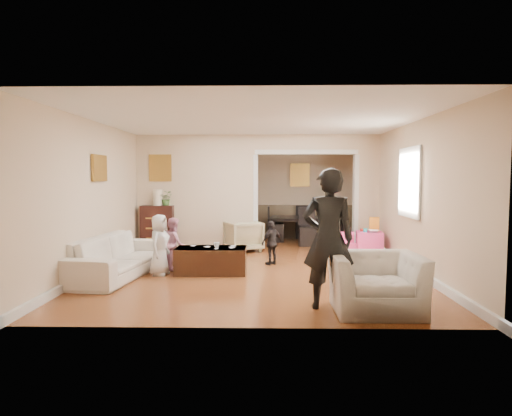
{
  "coord_description": "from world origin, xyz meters",
  "views": [
    {
      "loc": [
        0.17,
        -8.12,
        1.64
      ],
      "look_at": [
        0.0,
        0.2,
        1.05
      ],
      "focal_mm": 30.45,
      "sensor_mm": 36.0,
      "label": 1
    }
  ],
  "objects_px": {
    "sofa": "(118,256)",
    "armchair_front": "(376,283)",
    "armchair_back": "(243,236)",
    "child_kneel_a": "(159,245)",
    "table_lamp": "(158,197)",
    "cyan_cup": "(365,230)",
    "coffee_table": "(211,260)",
    "child_kneel_b": "(174,244)",
    "dining_table": "(305,229)",
    "adult_person": "(328,239)",
    "play_table": "(369,244)",
    "child_toddler": "(272,243)",
    "dresser": "(158,227)",
    "coffee_cup": "(217,245)"
  },
  "relations": [
    {
      "from": "armchair_back",
      "to": "child_toddler",
      "type": "xyz_separation_m",
      "value": [
        0.61,
        -1.49,
        0.08
      ]
    },
    {
      "from": "table_lamp",
      "to": "coffee_table",
      "type": "xyz_separation_m",
      "value": [
        1.52,
        -2.47,
        -0.96
      ]
    },
    {
      "from": "armchair_back",
      "to": "dresser",
      "type": "distance_m",
      "value": 1.98
    },
    {
      "from": "armchair_front",
      "to": "dresser",
      "type": "bearing_deg",
      "value": 130.01
    },
    {
      "from": "adult_person",
      "to": "armchair_front",
      "type": "bearing_deg",
      "value": 172.19
    },
    {
      "from": "sofa",
      "to": "table_lamp",
      "type": "distance_m",
      "value": 2.83
    },
    {
      "from": "table_lamp",
      "to": "child_kneel_a",
      "type": "height_order",
      "value": "table_lamp"
    },
    {
      "from": "coffee_cup",
      "to": "sofa",
      "type": "bearing_deg",
      "value": -173.5
    },
    {
      "from": "armchair_front",
      "to": "adult_person",
      "type": "bearing_deg",
      "value": 170.5
    },
    {
      "from": "child_kneel_a",
      "to": "child_toddler",
      "type": "distance_m",
      "value": 2.1
    },
    {
      "from": "coffee_cup",
      "to": "cyan_cup",
      "type": "relative_size",
      "value": 1.29
    },
    {
      "from": "dresser",
      "to": "play_table",
      "type": "relative_size",
      "value": 1.92
    },
    {
      "from": "sofa",
      "to": "play_table",
      "type": "xyz_separation_m",
      "value": [
        4.63,
        1.96,
        -0.08
      ]
    },
    {
      "from": "sofa",
      "to": "adult_person",
      "type": "distance_m",
      "value": 3.7
    },
    {
      "from": "sofa",
      "to": "child_toddler",
      "type": "height_order",
      "value": "child_toddler"
    },
    {
      "from": "table_lamp",
      "to": "child_kneel_b",
      "type": "height_order",
      "value": "table_lamp"
    },
    {
      "from": "sofa",
      "to": "play_table",
      "type": "distance_m",
      "value": 5.03
    },
    {
      "from": "armchair_back",
      "to": "table_lamp",
      "type": "height_order",
      "value": "table_lamp"
    },
    {
      "from": "sofa",
      "to": "armchair_front",
      "type": "distance_m",
      "value": 4.21
    },
    {
      "from": "cyan_cup",
      "to": "coffee_table",
      "type": "bearing_deg",
      "value": -150.89
    },
    {
      "from": "armchair_back",
      "to": "dresser",
      "type": "xyz_separation_m",
      "value": [
        -1.96,
        0.22,
        0.17
      ]
    },
    {
      "from": "dining_table",
      "to": "child_kneel_b",
      "type": "distance_m",
      "value": 4.31
    },
    {
      "from": "table_lamp",
      "to": "child_toddler",
      "type": "bearing_deg",
      "value": -33.75
    },
    {
      "from": "child_kneel_a",
      "to": "play_table",
      "type": "bearing_deg",
      "value": -55.2
    },
    {
      "from": "dresser",
      "to": "armchair_back",
      "type": "bearing_deg",
      "value": -6.52
    },
    {
      "from": "dining_table",
      "to": "adult_person",
      "type": "height_order",
      "value": "adult_person"
    },
    {
      "from": "sofa",
      "to": "child_kneel_b",
      "type": "xyz_separation_m",
      "value": [
        0.83,
        0.54,
        0.13
      ]
    },
    {
      "from": "sofa",
      "to": "coffee_cup",
      "type": "relative_size",
      "value": 22.07
    },
    {
      "from": "armchair_front",
      "to": "table_lamp",
      "type": "bearing_deg",
      "value": 130.01
    },
    {
      "from": "cyan_cup",
      "to": "child_kneel_b",
      "type": "height_order",
      "value": "child_kneel_b"
    },
    {
      "from": "play_table",
      "to": "child_kneel_b",
      "type": "xyz_separation_m",
      "value": [
        -3.8,
        -1.42,
        0.21
      ]
    },
    {
      "from": "cyan_cup",
      "to": "adult_person",
      "type": "distance_m",
      "value": 3.87
    },
    {
      "from": "dining_table",
      "to": "child_kneel_b",
      "type": "bearing_deg",
      "value": -120.44
    },
    {
      "from": "armchair_back",
      "to": "dresser",
      "type": "relative_size",
      "value": 0.73
    },
    {
      "from": "dining_table",
      "to": "child_kneel_b",
      "type": "relative_size",
      "value": 1.92
    },
    {
      "from": "sofa",
      "to": "armchair_back",
      "type": "height_order",
      "value": "armchair_back"
    },
    {
      "from": "armchair_back",
      "to": "dresser",
      "type": "height_order",
      "value": "dresser"
    },
    {
      "from": "child_kneel_b",
      "to": "child_toddler",
      "type": "distance_m",
      "value": 1.81
    },
    {
      "from": "child_kneel_a",
      "to": "coffee_cup",
      "type": "bearing_deg",
      "value": -74.53
    },
    {
      "from": "child_toddler",
      "to": "adult_person",
      "type": "bearing_deg",
      "value": 63.08
    },
    {
      "from": "dresser",
      "to": "child_toddler",
      "type": "bearing_deg",
      "value": -33.75
    },
    {
      "from": "armchair_back",
      "to": "child_kneel_a",
      "type": "relative_size",
      "value": 0.72
    },
    {
      "from": "armchair_back",
      "to": "play_table",
      "type": "relative_size",
      "value": 1.41
    },
    {
      "from": "table_lamp",
      "to": "cyan_cup",
      "type": "xyz_separation_m",
      "value": [
        4.52,
        -0.79,
        -0.64
      ]
    },
    {
      "from": "dining_table",
      "to": "sofa",
      "type": "bearing_deg",
      "value": -124.0
    },
    {
      "from": "armchair_back",
      "to": "child_kneel_b",
      "type": "relative_size",
      "value": 0.79
    },
    {
      "from": "armchair_back",
      "to": "adult_person",
      "type": "height_order",
      "value": "adult_person"
    },
    {
      "from": "dining_table",
      "to": "coffee_cup",
      "type": "bearing_deg",
      "value": -108.76
    },
    {
      "from": "table_lamp",
      "to": "child_kneel_b",
      "type": "relative_size",
      "value": 0.39
    },
    {
      "from": "cyan_cup",
      "to": "child_toddler",
      "type": "height_order",
      "value": "child_toddler"
    }
  ]
}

